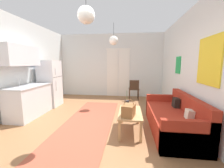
{
  "coord_description": "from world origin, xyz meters",
  "views": [
    {
      "loc": [
        0.86,
        -2.98,
        1.49
      ],
      "look_at": [
        0.35,
        1.14,
        0.89
      ],
      "focal_mm": 22.47,
      "sensor_mm": 36.0,
      "label": 1
    }
  ],
  "objects_px": {
    "coffee_table": "(130,115)",
    "bamboo_vase": "(127,105)",
    "accent_chair": "(134,88)",
    "handbag": "(129,110)",
    "couch": "(175,119)",
    "pendant_lamp_far": "(114,40)",
    "refrigerator": "(50,84)",
    "pendant_lamp_near": "(86,15)"
  },
  "relations": [
    {
      "from": "couch",
      "to": "coffee_table",
      "type": "relative_size",
      "value": 2.05
    },
    {
      "from": "bamboo_vase",
      "to": "refrigerator",
      "type": "height_order",
      "value": "refrigerator"
    },
    {
      "from": "pendant_lamp_near",
      "to": "bamboo_vase",
      "type": "bearing_deg",
      "value": 41.26
    },
    {
      "from": "couch",
      "to": "refrigerator",
      "type": "bearing_deg",
      "value": 159.0
    },
    {
      "from": "bamboo_vase",
      "to": "couch",
      "type": "bearing_deg",
      "value": 2.19
    },
    {
      "from": "coffee_table",
      "to": "accent_chair",
      "type": "bearing_deg",
      "value": 86.55
    },
    {
      "from": "bamboo_vase",
      "to": "pendant_lamp_far",
      "type": "height_order",
      "value": "pendant_lamp_far"
    },
    {
      "from": "pendant_lamp_near",
      "to": "handbag",
      "type": "bearing_deg",
      "value": 17.49
    },
    {
      "from": "coffee_table",
      "to": "bamboo_vase",
      "type": "relative_size",
      "value": 2.12
    },
    {
      "from": "refrigerator",
      "to": "pendant_lamp_near",
      "type": "bearing_deg",
      "value": -46.37
    },
    {
      "from": "handbag",
      "to": "accent_chair",
      "type": "xyz_separation_m",
      "value": [
        0.2,
        3.05,
        -0.09
      ]
    },
    {
      "from": "refrigerator",
      "to": "accent_chair",
      "type": "relative_size",
      "value": 1.92
    },
    {
      "from": "coffee_table",
      "to": "refrigerator",
      "type": "xyz_separation_m",
      "value": [
        -2.79,
        1.6,
        0.41
      ]
    },
    {
      "from": "bamboo_vase",
      "to": "pendant_lamp_near",
      "type": "height_order",
      "value": "pendant_lamp_near"
    },
    {
      "from": "accent_chair",
      "to": "handbag",
      "type": "bearing_deg",
      "value": 84.22
    },
    {
      "from": "couch",
      "to": "handbag",
      "type": "relative_size",
      "value": 5.48
    },
    {
      "from": "bamboo_vase",
      "to": "pendant_lamp_far",
      "type": "relative_size",
      "value": 0.62
    },
    {
      "from": "refrigerator",
      "to": "handbag",
      "type": "bearing_deg",
      "value": -34.17
    },
    {
      "from": "handbag",
      "to": "pendant_lamp_near",
      "type": "bearing_deg",
      "value": -162.51
    },
    {
      "from": "handbag",
      "to": "accent_chair",
      "type": "bearing_deg",
      "value": 86.22
    },
    {
      "from": "bamboo_vase",
      "to": "pendant_lamp_far",
      "type": "distance_m",
      "value": 2.43
    },
    {
      "from": "handbag",
      "to": "pendant_lamp_near",
      "type": "xyz_separation_m",
      "value": [
        -0.75,
        -0.24,
        1.74
      ]
    },
    {
      "from": "handbag",
      "to": "coffee_table",
      "type": "bearing_deg",
      "value": 82.87
    },
    {
      "from": "pendant_lamp_far",
      "to": "bamboo_vase",
      "type": "bearing_deg",
      "value": -73.72
    },
    {
      "from": "accent_chair",
      "to": "pendant_lamp_near",
      "type": "relative_size",
      "value": 1.27
    },
    {
      "from": "couch",
      "to": "bamboo_vase",
      "type": "relative_size",
      "value": 4.34
    },
    {
      "from": "handbag",
      "to": "refrigerator",
      "type": "bearing_deg",
      "value": 145.83
    },
    {
      "from": "accent_chair",
      "to": "pendant_lamp_near",
      "type": "xyz_separation_m",
      "value": [
        -0.95,
        -3.29,
        1.83
      ]
    },
    {
      "from": "pendant_lamp_far",
      "to": "coffee_table",
      "type": "bearing_deg",
      "value": -72.3
    },
    {
      "from": "coffee_table",
      "to": "couch",
      "type": "bearing_deg",
      "value": 8.57
    },
    {
      "from": "handbag",
      "to": "accent_chair",
      "type": "distance_m",
      "value": 3.06
    },
    {
      "from": "accent_chair",
      "to": "refrigerator",
      "type": "bearing_deg",
      "value": 19.66
    },
    {
      "from": "bamboo_vase",
      "to": "handbag",
      "type": "bearing_deg",
      "value": -83.18
    },
    {
      "from": "bamboo_vase",
      "to": "pendant_lamp_far",
      "type": "bearing_deg",
      "value": 106.28
    },
    {
      "from": "coffee_table",
      "to": "bamboo_vase",
      "type": "height_order",
      "value": "bamboo_vase"
    },
    {
      "from": "coffee_table",
      "to": "accent_chair",
      "type": "xyz_separation_m",
      "value": [
        0.17,
        2.78,
        0.1
      ]
    },
    {
      "from": "bamboo_vase",
      "to": "accent_chair",
      "type": "bearing_deg",
      "value": 84.71
    },
    {
      "from": "handbag",
      "to": "refrigerator",
      "type": "xyz_separation_m",
      "value": [
        -2.76,
        1.87,
        0.23
      ]
    },
    {
      "from": "couch",
      "to": "pendant_lamp_near",
      "type": "height_order",
      "value": "pendant_lamp_near"
    },
    {
      "from": "accent_chair",
      "to": "pendant_lamp_far",
      "type": "relative_size",
      "value": 1.17
    },
    {
      "from": "couch",
      "to": "refrigerator",
      "type": "xyz_separation_m",
      "value": [
        -3.78,
        1.45,
        0.53
      ]
    },
    {
      "from": "couch",
      "to": "refrigerator",
      "type": "distance_m",
      "value": 4.09
    }
  ]
}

